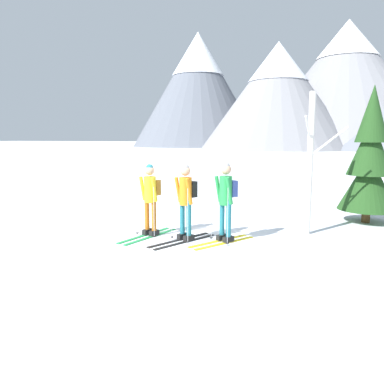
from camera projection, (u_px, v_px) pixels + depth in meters
The scene contains 7 objects.
ground_plane at pixel (191, 238), 8.70m from camera, with size 400.00×400.00×0.00m, color white.
skier_in_yellow at pixel (150, 196), 8.79m from camera, with size 0.79×1.78×1.72m.
skier_in_orange at pixel (186, 198), 8.36m from camera, with size 1.11×1.73×1.75m.
skier_in_green at pixel (226, 197), 8.25m from camera, with size 1.20×1.59×1.80m.
pine_tree_near at pixel (370, 161), 10.06m from camera, with size 1.54×1.54×3.73m.
birch_tree_tall at pixel (310, 163), 8.81m from camera, with size 0.98×0.83×3.40m.
mountain_ridge_distant at pixel (311, 91), 82.01m from camera, with size 90.33×49.73×29.15m.
Camera 1 is at (2.78, -7.98, 2.33)m, focal length 34.71 mm.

